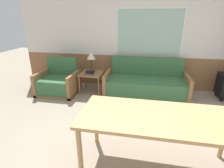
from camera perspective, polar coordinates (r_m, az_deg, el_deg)
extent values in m
plane|color=gray|center=(2.77, 12.03, -21.22)|extent=(16.00, 16.00, 0.00)
cube|color=#8E603D|center=(4.91, 12.16, 3.84)|extent=(7.20, 0.06, 0.86)
cube|color=silver|center=(4.70, 13.48, 19.76)|extent=(7.20, 0.06, 1.84)
cube|color=white|center=(4.67, 12.01, 16.31)|extent=(1.67, 0.01, 1.15)
cube|color=#99BCA8|center=(4.66, 12.01, 16.31)|extent=(1.59, 0.02, 1.07)
cube|color=olive|center=(4.48, 10.66, -3.20)|extent=(1.99, 0.84, 0.06)
cube|color=#38663D|center=(4.38, 10.85, -0.77)|extent=(1.83, 0.76, 0.37)
cube|color=#38663D|center=(4.63, 11.25, 5.76)|extent=(1.83, 0.10, 0.46)
cube|color=olive|center=(4.48, -1.41, 0.64)|extent=(0.08, 0.84, 0.57)
cube|color=olive|center=(4.50, 23.11, -1.00)|extent=(0.08, 0.84, 0.57)
cube|color=olive|center=(4.72, -16.92, -2.51)|extent=(0.95, 0.77, 0.06)
cube|color=#38663D|center=(4.63, -17.31, -0.24)|extent=(0.79, 0.69, 0.36)
cube|color=#38663D|center=(4.81, -15.91, 5.78)|extent=(0.79, 0.10, 0.45)
cube|color=olive|center=(4.85, -21.84, 0.64)|extent=(0.08, 0.77, 0.56)
cube|color=olive|center=(4.45, -12.25, -0.06)|extent=(0.08, 0.77, 0.56)
cube|color=olive|center=(4.48, -6.73, 3.40)|extent=(0.56, 0.56, 0.03)
cylinder|color=olive|center=(4.43, -10.61, -0.57)|extent=(0.04, 0.04, 0.48)
cylinder|color=olive|center=(4.28, -4.37, -1.04)|extent=(0.04, 0.04, 0.48)
cylinder|color=olive|center=(4.86, -8.54, 1.55)|extent=(0.04, 0.04, 0.48)
cylinder|color=olive|center=(4.73, -2.83, 1.19)|extent=(0.04, 0.04, 0.48)
cylinder|color=#262628|center=(4.57, -6.62, 4.08)|extent=(0.18, 0.18, 0.02)
cylinder|color=#262628|center=(4.52, -6.71, 6.16)|extent=(0.02, 0.02, 0.32)
cone|color=beige|center=(4.46, -6.85, 9.27)|extent=(0.21, 0.21, 0.18)
cube|color=#994C84|center=(4.38, -7.13, 3.37)|extent=(0.17, 0.15, 0.03)
cube|color=black|center=(4.37, -7.10, 3.75)|extent=(0.19, 0.17, 0.03)
cube|color=black|center=(4.36, -7.24, 4.02)|extent=(0.21, 0.13, 0.02)
cube|color=tan|center=(2.15, 15.67, -10.48)|extent=(1.91, 0.81, 0.04)
cylinder|color=tan|center=(2.21, -10.42, -21.60)|extent=(0.06, 0.06, 0.73)
cylinder|color=tan|center=(2.72, -5.21, -12.05)|extent=(0.06, 0.06, 0.73)
cylinder|color=black|center=(4.80, 32.04, -4.30)|extent=(0.04, 0.04, 0.10)
cylinder|color=black|center=(5.10, 30.76, -2.67)|extent=(0.04, 0.04, 0.10)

